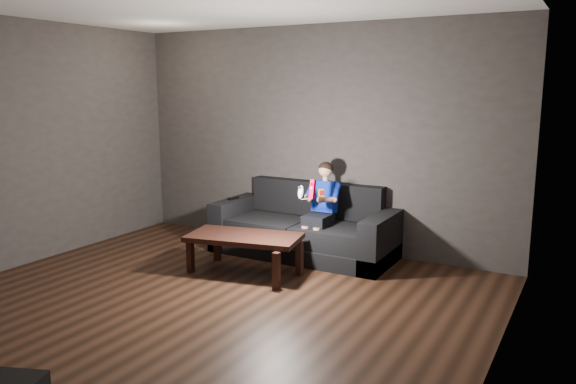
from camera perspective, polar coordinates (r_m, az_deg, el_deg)
The scene contains 9 objects.
floor at distance 5.13m, azimuth -10.18°, elevation -12.04°, with size 5.00×5.00×0.00m, color black.
back_wall at distance 6.88m, azimuth 2.78°, elevation 5.48°, with size 5.00×0.04×2.70m, color #36312E.
right_wall at distance 3.72m, azimuth 20.35°, elevation 0.50°, with size 0.04×5.00×2.70m, color #36312E.
sofa at distance 6.68m, azimuth 1.73°, elevation -4.06°, with size 2.15×0.93×0.83m.
child at distance 6.43m, azimuth 3.42°, elevation -0.93°, with size 0.41×0.50×1.00m.
wii_remote_red at distance 6.02m, azimuth 2.50°, elevation 0.28°, with size 0.06×0.08×0.21m.
nunchuk_white at distance 6.10m, azimuth 1.30°, elevation -0.01°, with size 0.06×0.10×0.16m.
wii_remote_black at distance 7.03m, azimuth -5.55°, elevation -0.60°, with size 0.06×0.17×0.03m.
coffee_table at distance 5.97m, azimuth -4.47°, elevation -4.89°, with size 1.27×0.82×0.43m.
Camera 1 is at (3.05, -3.63, 1.96)m, focal length 35.00 mm.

